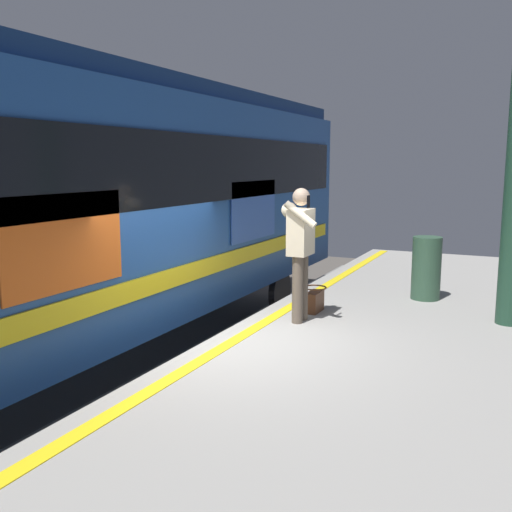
# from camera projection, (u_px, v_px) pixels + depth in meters

# --- Properties ---
(ground_plane) EXTENTS (24.33, 24.33, 0.00)m
(ground_plane) POSITION_uv_depth(u_px,v_px,m) (215.00, 417.00, 6.94)
(ground_plane) COLOR #4C4742
(platform) EXTENTS (15.27, 4.63, 1.02)m
(platform) POSITION_uv_depth(u_px,v_px,m) (413.00, 413.00, 5.88)
(platform) COLOR gray
(platform) RESTS_ON ground
(safety_line) EXTENTS (14.97, 0.16, 0.01)m
(safety_line) POSITION_uv_depth(u_px,v_px,m) (237.00, 339.00, 6.65)
(safety_line) COLOR yellow
(safety_line) RESTS_ON platform
(track_rail_near) EXTENTS (19.85, 0.08, 0.16)m
(track_rail_near) POSITION_uv_depth(u_px,v_px,m) (122.00, 392.00, 7.51)
(track_rail_near) COLOR slate
(track_rail_near) RESTS_ON ground
(track_rail_far) EXTENTS (19.85, 0.08, 0.16)m
(track_rail_far) POSITION_uv_depth(u_px,v_px,m) (40.00, 375.00, 8.12)
(track_rail_far) COLOR slate
(track_rail_far) RESTS_ON ground
(train_carriage) EXTENTS (11.86, 2.82, 4.00)m
(train_carriage) POSITION_uv_depth(u_px,v_px,m) (96.00, 199.00, 7.86)
(train_carriage) COLOR #1E478C
(train_carriage) RESTS_ON ground
(passenger) EXTENTS (0.57, 0.55, 1.71)m
(passenger) POSITION_uv_depth(u_px,v_px,m) (300.00, 243.00, 7.26)
(passenger) COLOR brown
(passenger) RESTS_ON platform
(handbag) EXTENTS (0.37, 0.33, 0.35)m
(handbag) POSITION_uv_depth(u_px,v_px,m) (314.00, 300.00, 7.86)
(handbag) COLOR #59331E
(handbag) RESTS_ON platform
(trash_bin) EXTENTS (0.43, 0.43, 0.94)m
(trash_bin) POSITION_uv_depth(u_px,v_px,m) (426.00, 268.00, 8.56)
(trash_bin) COLOR #2D4C38
(trash_bin) RESTS_ON platform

